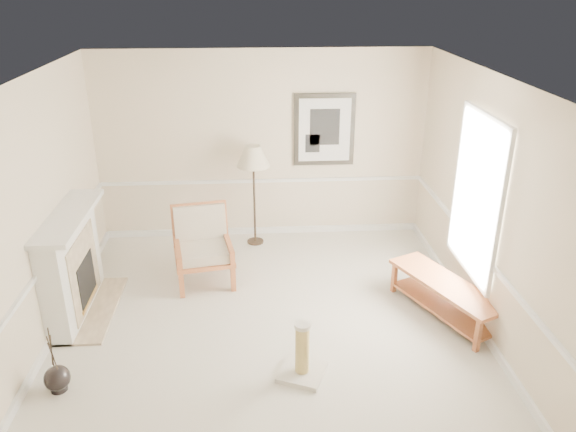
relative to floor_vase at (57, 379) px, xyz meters
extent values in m
plane|color=silver|center=(2.15, 0.87, -0.14)|extent=(5.50, 5.50, 0.00)
cube|color=beige|center=(2.15, 3.62, 1.31)|extent=(5.00, 0.04, 2.90)
cube|color=beige|center=(2.15, -1.88, 1.31)|extent=(5.00, 0.04, 2.90)
cube|color=beige|center=(-0.35, 0.87, 1.31)|extent=(0.04, 5.50, 2.90)
cube|color=beige|center=(4.65, 0.87, 1.31)|extent=(0.04, 5.50, 2.90)
cube|color=white|center=(2.15, 0.87, 2.76)|extent=(5.00, 5.50, 0.04)
cube|color=white|center=(2.15, 3.60, -0.09)|extent=(4.95, 0.04, 0.10)
cube|color=white|center=(2.15, 3.60, 0.76)|extent=(4.95, 0.04, 0.05)
cube|color=white|center=(4.61, 1.27, 1.36)|extent=(0.03, 1.20, 1.80)
cube|color=white|center=(4.60, 1.27, 1.36)|extent=(0.05, 1.34, 1.94)
cube|color=black|center=(3.10, 3.59, 1.56)|extent=(0.92, 0.04, 1.10)
cube|color=white|center=(3.10, 3.57, 1.56)|extent=(0.78, 0.01, 0.96)
cube|color=black|center=(3.10, 3.56, 1.61)|extent=(0.45, 0.01, 0.55)
cube|color=white|center=(-0.21, 1.47, 0.49)|extent=(0.28, 1.50, 1.25)
cube|color=white|center=(-0.16, 1.47, 1.14)|extent=(0.46, 1.64, 0.06)
cube|color=#C6B28E|center=(-0.06, 1.47, 0.41)|extent=(0.02, 1.05, 0.95)
cube|color=black|center=(-0.05, 1.47, 0.28)|extent=(0.02, 0.62, 0.58)
cube|color=gold|center=(-0.05, 1.47, 0.02)|extent=(0.01, 0.66, 0.05)
cube|color=#C6B28E|center=(-0.05, 1.47, -0.12)|extent=(0.60, 1.50, 0.03)
sphere|color=black|center=(0.00, 0.00, 0.01)|extent=(0.26, 0.26, 0.26)
cylinder|color=black|center=(0.00, 0.00, -0.10)|extent=(0.17, 0.17, 0.07)
cylinder|color=black|center=(0.00, 0.00, 0.35)|extent=(0.08, 0.09, 0.41)
cylinder|color=black|center=(0.00, 0.00, 0.32)|extent=(0.10, 0.11, 0.34)
cylinder|color=black|center=(0.00, 0.00, 0.38)|extent=(0.05, 0.05, 0.48)
cube|color=#A55935|center=(1.05, 1.71, 0.07)|extent=(0.08, 0.08, 0.41)
cube|color=#A55935|center=(0.93, 2.37, 0.07)|extent=(0.08, 0.08, 0.41)
cube|color=#A55935|center=(1.71, 1.83, 0.07)|extent=(0.08, 0.08, 0.41)
cube|color=#A55935|center=(1.59, 2.49, 0.07)|extent=(0.08, 0.08, 0.41)
cube|color=#A55935|center=(1.32, 2.10, 0.24)|extent=(0.88, 0.88, 0.05)
cube|color=#A55935|center=(1.26, 2.44, 0.57)|extent=(0.78, 0.31, 0.59)
cube|color=#A55935|center=(0.99, 2.04, 0.42)|extent=(0.20, 0.76, 0.05)
cube|color=#A55935|center=(1.65, 2.16, 0.42)|extent=(0.20, 0.76, 0.05)
cube|color=white|center=(1.32, 2.10, 0.34)|extent=(0.81, 0.81, 0.13)
cube|color=white|center=(1.27, 2.38, 0.60)|extent=(0.72, 0.33, 0.53)
cylinder|color=black|center=(2.02, 3.27, -0.13)|extent=(0.25, 0.25, 0.03)
cylinder|color=black|center=(2.02, 3.27, 0.59)|extent=(0.03, 0.03, 1.41)
cone|color=beige|center=(2.02, 3.27, 1.27)|extent=(0.58, 0.58, 0.31)
cube|color=#A55935|center=(4.30, 1.10, 0.29)|extent=(1.11, 1.65, 0.05)
cube|color=#A55935|center=(4.30, 1.10, -0.03)|extent=(1.00, 1.52, 0.03)
cube|color=#A55935|center=(4.44, 0.36, 0.07)|extent=(0.08, 0.08, 0.41)
cube|color=#A55935|center=(4.77, 0.51, 0.07)|extent=(0.08, 0.08, 0.41)
cube|color=#A55935|center=(3.83, 1.68, 0.07)|extent=(0.08, 0.08, 0.41)
cube|color=#A55935|center=(4.16, 1.84, 0.07)|extent=(0.08, 0.08, 0.41)
cube|color=silver|center=(2.47, 0.08, -0.11)|extent=(0.58, 0.58, 0.06)
cylinder|color=tan|center=(2.47, 0.08, 0.18)|extent=(0.15, 0.15, 0.54)
cylinder|color=silver|center=(2.47, 0.08, 0.47)|extent=(0.17, 0.17, 0.04)
camera|label=1|loc=(2.03, -4.64, 3.74)|focal=35.00mm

